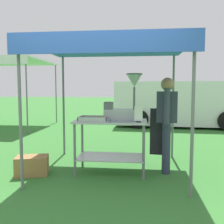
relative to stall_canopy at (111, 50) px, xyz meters
name	(u,v)px	position (x,y,z in m)	size (l,w,h in m)	color
ground_plane	(122,127)	(-0.18, 5.10, -2.07)	(70.00, 70.00, 0.00)	#33702D
stall_canopy	(111,50)	(0.00, 0.00, 0.00)	(2.52, 2.22, 2.15)	slate
donut_cart	(111,135)	(0.00, -0.10, -1.41)	(1.20, 0.64, 0.90)	#B7B7BC
donut_tray	(94,119)	(-0.27, -0.20, -1.14)	(0.47, 0.34, 0.07)	#B7B7BC
donut_fryer	(124,103)	(0.22, -0.01, -0.89)	(0.63, 0.28, 0.78)	#B7B7BC
menu_sign	(138,115)	(0.46, -0.30, -1.06)	(0.13, 0.05, 0.25)	black
vendor	(166,120)	(0.93, 0.07, -1.16)	(0.46, 0.54, 1.61)	#2D3347
supply_crate	(32,165)	(-1.29, -0.34, -1.91)	(0.58, 0.45, 0.31)	olive
van_white	(181,103)	(2.03, 5.77, -1.19)	(4.97, 2.33, 1.69)	white
neighbour_tent	(2,63)	(-4.58, 4.75, 0.33)	(3.25, 3.02, 2.47)	slate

